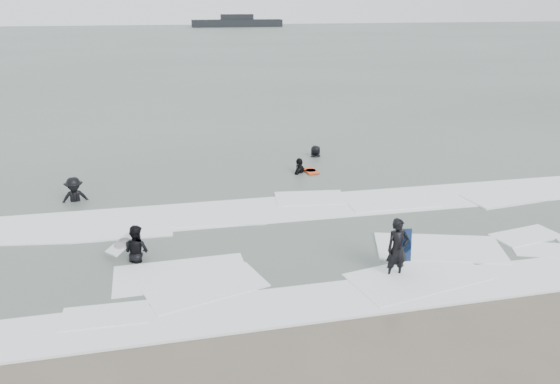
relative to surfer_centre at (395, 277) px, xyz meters
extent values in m
plane|color=brown|center=(-2.35, -0.31, 0.00)|extent=(320.00, 320.00, 0.00)
plane|color=#47544C|center=(-2.35, 79.69, 0.06)|extent=(320.00, 320.00, 0.00)
imported|color=black|center=(0.00, 0.00, 0.00)|extent=(0.67, 0.46, 1.79)
imported|color=black|center=(-7.18, 2.52, 0.00)|extent=(1.06, 1.03, 1.72)
imported|color=black|center=(-9.68, 8.11, 0.00)|extent=(1.32, 0.90, 1.89)
imported|color=black|center=(-0.33, 9.97, 0.00)|extent=(1.07, 1.13, 1.88)
imported|color=black|center=(1.08, 12.35, 0.00)|extent=(1.01, 0.84, 1.76)
cube|color=white|center=(-2.35, -0.91, 0.03)|extent=(30.03, 2.32, 0.07)
cube|color=white|center=(-2.35, 5.69, 0.04)|extent=(30.00, 2.60, 0.09)
cube|color=black|center=(14.99, 143.73, 1.03)|extent=(24.77, 4.42, 1.95)
cube|color=black|center=(14.99, 143.73, 2.71)|extent=(8.85, 2.65, 1.42)
camera|label=1|loc=(-6.04, -12.77, 7.44)|focal=35.00mm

